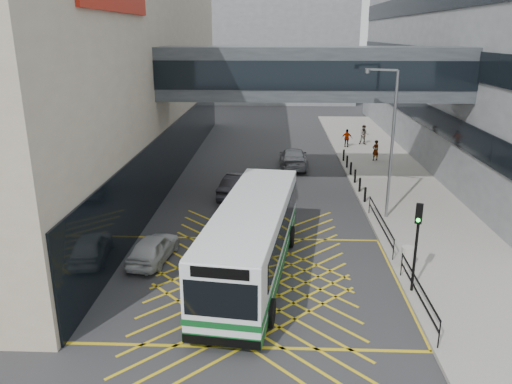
# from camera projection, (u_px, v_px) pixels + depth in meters

# --- Properties ---
(ground) EXTENTS (120.00, 120.00, 0.00)m
(ground) POSITION_uv_depth(u_px,v_px,m) (252.00, 282.00, 20.49)
(ground) COLOR #333335
(building_whsmith) EXTENTS (24.17, 42.00, 16.00)m
(building_whsmith) POSITION_uv_depth(u_px,v_px,m) (0.00, 60.00, 33.97)
(building_whsmith) COLOR #B9AA8F
(building_whsmith) RESTS_ON ground
(building_far) EXTENTS (28.00, 16.00, 18.00)m
(building_far) POSITION_uv_depth(u_px,v_px,m) (258.00, 38.00, 74.94)
(building_far) COLOR gray
(building_far) RESTS_ON ground
(skybridge) EXTENTS (20.00, 4.10, 3.00)m
(skybridge) POSITION_uv_depth(u_px,v_px,m) (312.00, 73.00, 29.51)
(skybridge) COLOR #383D42
(skybridge) RESTS_ON ground
(pavement) EXTENTS (6.00, 54.00, 0.16)m
(pavement) POSITION_uv_depth(u_px,v_px,m) (393.00, 180.00, 34.40)
(pavement) COLOR gray
(pavement) RESTS_ON ground
(box_junction) EXTENTS (12.00, 9.00, 0.01)m
(box_junction) POSITION_uv_depth(u_px,v_px,m) (252.00, 282.00, 20.49)
(box_junction) COLOR gold
(box_junction) RESTS_ON ground
(bus) EXTENTS (4.01, 11.48, 3.15)m
(bus) POSITION_uv_depth(u_px,v_px,m) (253.00, 237.00, 20.64)
(bus) COLOR white
(bus) RESTS_ON ground
(car_white) EXTENTS (2.13, 4.08, 1.24)m
(car_white) POSITION_uv_depth(u_px,v_px,m) (153.00, 248.00, 22.22)
(car_white) COLOR silver
(car_white) RESTS_ON ground
(car_dark) EXTENTS (3.11, 5.33, 1.57)m
(car_dark) POSITION_uv_depth(u_px,v_px,m) (242.00, 185.00, 30.78)
(car_dark) COLOR black
(car_dark) RESTS_ON ground
(car_silver) EXTENTS (2.14, 5.03, 1.56)m
(car_silver) POSITION_uv_depth(u_px,v_px,m) (293.00, 157.00, 37.74)
(car_silver) COLOR gray
(car_silver) RESTS_ON ground
(traffic_light) EXTENTS (0.29, 0.43, 3.64)m
(traffic_light) POSITION_uv_depth(u_px,v_px,m) (417.00, 235.00, 18.68)
(traffic_light) COLOR black
(traffic_light) RESTS_ON pavement
(street_lamp) EXTENTS (1.70, 0.94, 7.86)m
(street_lamp) POSITION_uv_depth(u_px,v_px,m) (389.00, 136.00, 26.03)
(street_lamp) COLOR slate
(street_lamp) RESTS_ON pavement
(litter_bin) EXTENTS (0.54, 0.54, 0.93)m
(litter_bin) POSITION_uv_depth(u_px,v_px,m) (407.00, 257.00, 21.27)
(litter_bin) COLOR #ADA89E
(litter_bin) RESTS_ON pavement
(kerb_railings) EXTENTS (0.05, 12.54, 1.00)m
(kerb_railings) POSITION_uv_depth(u_px,v_px,m) (395.00, 247.00, 21.68)
(kerb_railings) COLOR black
(kerb_railings) RESTS_ON pavement
(bollards) EXTENTS (0.14, 10.14, 0.90)m
(bollards) POSITION_uv_depth(u_px,v_px,m) (353.00, 172.00, 34.34)
(bollards) COLOR black
(bollards) RESTS_ON pavement
(pedestrian_a) EXTENTS (0.77, 0.69, 1.61)m
(pedestrian_a) POSITION_uv_depth(u_px,v_px,m) (376.00, 150.00, 39.15)
(pedestrian_a) COLOR gray
(pedestrian_a) RESTS_ON pavement
(pedestrian_b) EXTENTS (0.85, 0.50, 1.74)m
(pedestrian_b) POSITION_uv_depth(u_px,v_px,m) (364.00, 135.00, 44.75)
(pedestrian_b) COLOR gray
(pedestrian_b) RESTS_ON pavement
(pedestrian_c) EXTENTS (0.99, 0.59, 1.58)m
(pedestrian_c) POSITION_uv_depth(u_px,v_px,m) (347.00, 138.00, 43.73)
(pedestrian_c) COLOR gray
(pedestrian_c) RESTS_ON pavement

